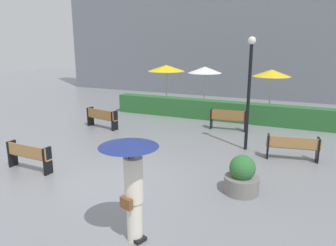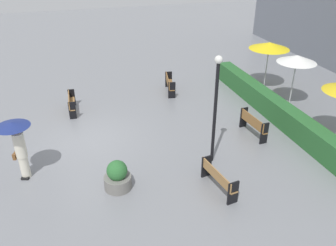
% 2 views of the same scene
% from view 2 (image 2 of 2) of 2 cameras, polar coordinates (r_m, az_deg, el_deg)
% --- Properties ---
extents(ground_plane, '(60.00, 60.00, 0.00)m').
position_cam_2_polar(ground_plane, '(15.07, -12.43, -2.66)').
color(ground_plane, gray).
extents(bench_far_left, '(1.74, 0.69, 0.89)m').
position_cam_2_polar(bench_far_left, '(19.02, 0.23, 6.48)').
color(bench_far_left, olive).
rests_on(bench_far_left, ground).
extents(bench_far_right, '(1.75, 0.63, 0.83)m').
position_cam_2_polar(bench_far_right, '(11.86, 8.16, -8.75)').
color(bench_far_right, '#9E7242').
rests_on(bench_far_right, ground).
extents(bench_near_left, '(1.67, 0.39, 0.85)m').
position_cam_2_polar(bench_near_left, '(17.44, -15.48, 3.29)').
color(bench_near_left, '#9E7242').
rests_on(bench_near_left, ground).
extents(bench_back_row, '(1.67, 0.46, 0.94)m').
position_cam_2_polar(bench_back_row, '(15.22, 13.65, -0.06)').
color(bench_back_row, olive).
rests_on(bench_back_row, ground).
extents(pedestrian_with_umbrella, '(1.16, 1.16, 2.19)m').
position_cam_2_polar(pedestrian_with_umbrella, '(12.80, -23.35, -2.59)').
color(pedestrian_with_umbrella, silver).
rests_on(pedestrian_with_umbrella, ground).
extents(planter_pot, '(0.92, 0.92, 1.06)m').
position_cam_2_polar(planter_pot, '(11.96, -8.21, -8.65)').
color(planter_pot, slate).
rests_on(planter_pot, ground).
extents(lamp_post, '(0.28, 0.28, 4.11)m').
position_cam_2_polar(lamp_post, '(12.32, 7.78, 3.69)').
color(lamp_post, black).
rests_on(lamp_post, ground).
extents(patio_umbrella_yellow, '(2.14, 2.14, 2.58)m').
position_cam_2_polar(patio_umbrella_yellow, '(19.77, 16.17, 11.99)').
color(patio_umbrella_yellow, silver).
rests_on(patio_umbrella_yellow, ground).
extents(patio_umbrella_white, '(1.88, 1.88, 2.56)m').
position_cam_2_polar(patio_umbrella_white, '(18.01, 20.25, 9.75)').
color(patio_umbrella_white, silver).
rests_on(patio_umbrella_white, ground).
extents(hedge_strip, '(11.66, 0.70, 0.98)m').
position_cam_2_polar(hedge_strip, '(16.73, 17.51, 1.80)').
color(hedge_strip, '#28602D').
rests_on(hedge_strip, ground).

